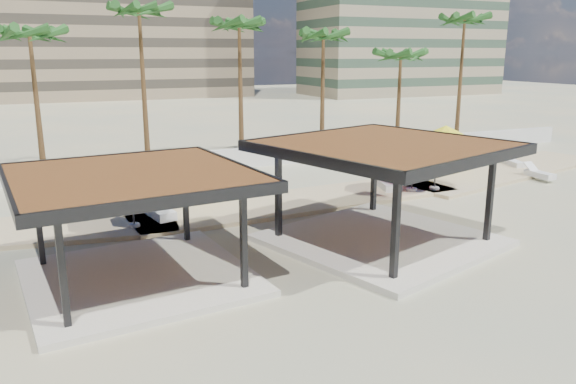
% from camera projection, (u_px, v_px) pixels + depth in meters
% --- Properties ---
extents(ground, '(200.00, 200.00, 0.00)m').
position_uv_depth(ground, '(334.00, 257.00, 19.44)').
color(ground, '#C8B384').
rests_on(ground, ground).
extents(promenade, '(44.45, 7.97, 0.24)m').
position_uv_depth(promenade, '(295.00, 198.00, 27.01)').
color(promenade, '#C6B284').
rests_on(promenade, ground).
extents(boundary_wall, '(56.00, 0.30, 1.20)m').
position_uv_depth(boundary_wall, '(207.00, 161.00, 33.51)').
color(boundary_wall, silver).
rests_on(boundary_wall, ground).
extents(building_mid, '(38.00, 16.00, 30.40)m').
position_uv_depth(building_mid, '(120.00, 4.00, 86.88)').
color(building_mid, '#847259').
rests_on(building_mid, ground).
extents(pavilion_central, '(9.40, 9.40, 3.80)m').
position_uv_depth(pavilion_central, '(383.00, 184.00, 20.33)').
color(pavilion_central, beige).
rests_on(pavilion_central, ground).
extents(pavilion_west, '(7.49, 7.49, 3.46)m').
position_uv_depth(pavilion_west, '(135.00, 217.00, 16.94)').
color(pavilion_west, beige).
rests_on(pavilion_west, ground).
extents(umbrella_b, '(3.61, 3.61, 2.55)m').
position_uv_depth(umbrella_b, '(194.00, 154.00, 25.69)').
color(umbrella_b, beige).
rests_on(umbrella_b, promenade).
extents(umbrella_c, '(3.82, 3.82, 2.82)m').
position_uv_depth(umbrella_c, '(414.00, 143.00, 27.44)').
color(umbrella_c, beige).
rests_on(umbrella_c, promenade).
extents(umbrella_d, '(3.71, 3.71, 2.55)m').
position_uv_depth(umbrella_d, '(437.00, 146.00, 27.78)').
color(umbrella_d, beige).
rests_on(umbrella_d, promenade).
extents(umbrella_e, '(3.81, 3.81, 2.73)m').
position_uv_depth(umbrella_e, '(446.00, 132.00, 31.69)').
color(umbrella_e, beige).
rests_on(umbrella_e, promenade).
extents(umbrella_f, '(3.35, 3.35, 2.28)m').
position_uv_depth(umbrella_f, '(131.00, 178.00, 21.79)').
color(umbrella_f, beige).
rests_on(umbrella_f, promenade).
extents(lounger_a, '(1.12, 2.37, 0.86)m').
position_uv_depth(lounger_a, '(159.00, 211.00, 23.67)').
color(lounger_a, white).
rests_on(lounger_a, promenade).
extents(lounger_b, '(1.31, 2.27, 0.82)m').
position_uv_depth(lounger_b, '(387.00, 184.00, 28.57)').
color(lounger_b, white).
rests_on(lounger_b, promenade).
extents(lounger_c, '(0.65, 1.89, 0.71)m').
position_uv_depth(lounger_c, '(539.00, 174.00, 31.08)').
color(lounger_c, white).
rests_on(lounger_c, promenade).
extents(lounger_d, '(1.08, 1.95, 0.70)m').
position_uv_depth(lounger_d, '(514.00, 163.00, 34.31)').
color(lounger_d, white).
rests_on(lounger_d, promenade).
extents(palm_c, '(3.00, 3.00, 8.70)m').
position_uv_depth(palm_c, '(30.00, 39.00, 30.19)').
color(palm_c, brown).
rests_on(palm_c, ground).
extents(palm_d, '(3.00, 3.00, 10.13)m').
position_uv_depth(palm_d, '(139.00, 17.00, 32.92)').
color(palm_d, brown).
rests_on(palm_d, ground).
extents(palm_e, '(3.00, 3.00, 9.41)m').
position_uv_depth(palm_e, '(239.00, 30.00, 34.97)').
color(palm_e, brown).
rests_on(palm_e, ground).
extents(palm_f, '(3.00, 3.00, 8.82)m').
position_uv_depth(palm_f, '(323.00, 40.00, 37.62)').
color(palm_f, brown).
rests_on(palm_f, ground).
extents(palm_g, '(3.00, 3.00, 7.53)m').
position_uv_depth(palm_g, '(401.00, 59.00, 39.89)').
color(palm_g, brown).
rests_on(palm_g, ground).
extents(palm_h, '(3.00, 3.00, 10.11)m').
position_uv_depth(palm_h, '(464.00, 25.00, 42.18)').
color(palm_h, brown).
rests_on(palm_h, ground).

